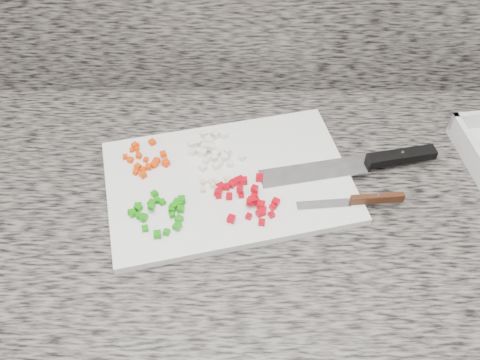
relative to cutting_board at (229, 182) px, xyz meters
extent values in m
cube|color=silver|center=(0.03, -0.03, -0.48)|extent=(3.92, 0.62, 0.86)
cube|color=#666159|center=(0.03, -0.03, -0.03)|extent=(3.96, 0.64, 0.04)
cube|color=white|center=(0.00, 0.00, 0.00)|extent=(0.47, 0.37, 0.01)
cube|color=#EE3D05|center=(-0.16, 0.02, 0.01)|extent=(0.01, 0.01, 0.01)
cube|color=#EE3D05|center=(-0.15, 0.02, 0.01)|extent=(0.01, 0.01, 0.01)
cube|color=#EE3D05|center=(-0.16, 0.02, 0.01)|extent=(0.01, 0.01, 0.01)
cube|color=#EE3D05|center=(-0.13, 0.04, 0.01)|extent=(0.01, 0.01, 0.01)
cube|color=#EE3D05|center=(-0.15, 0.00, 0.01)|extent=(0.01, 0.01, 0.01)
cube|color=#EE3D05|center=(-0.16, 0.06, 0.01)|extent=(0.01, 0.01, 0.01)
cube|color=#EE3D05|center=(-0.18, 0.04, 0.01)|extent=(0.01, 0.01, 0.01)
cube|color=#EE3D05|center=(-0.13, 0.03, 0.01)|extent=(0.01, 0.01, 0.01)
cube|color=#EE3D05|center=(-0.19, 0.05, 0.01)|extent=(0.01, 0.01, 0.01)
cube|color=#EE3D05|center=(-0.16, 0.05, 0.01)|extent=(0.01, 0.01, 0.01)
cube|color=#EE3D05|center=(-0.17, 0.07, 0.01)|extent=(0.01, 0.01, 0.01)
cube|color=#EE3D05|center=(-0.14, 0.09, 0.01)|extent=(0.01, 0.01, 0.01)
cube|color=#EE3D05|center=(-0.11, 0.03, 0.01)|extent=(0.02, 0.02, 0.01)
cube|color=#EE3D05|center=(-0.14, 0.02, 0.01)|extent=(0.01, 0.01, 0.01)
cube|color=#EE3D05|center=(-0.16, 0.01, 0.01)|extent=(0.01, 0.01, 0.01)
cube|color=#EE3D05|center=(-0.17, 0.08, 0.01)|extent=(0.02, 0.02, 0.01)
cube|color=#EE3D05|center=(-0.15, 0.04, 0.01)|extent=(0.01, 0.01, 0.01)
cube|color=#EE3D05|center=(-0.11, 0.03, 0.01)|extent=(0.01, 0.01, 0.01)
cube|color=#EE3D05|center=(-0.12, 0.05, 0.01)|extent=(0.01, 0.01, 0.01)
cube|color=#EE3D05|center=(-0.18, 0.07, 0.01)|extent=(0.01, 0.01, 0.01)
cube|color=white|center=(-0.05, 0.06, 0.01)|extent=(0.02, 0.02, 0.01)
cube|color=white|center=(0.02, 0.05, 0.01)|extent=(0.02, 0.02, 0.01)
cube|color=white|center=(-0.05, 0.11, 0.01)|extent=(0.02, 0.02, 0.01)
cube|color=white|center=(-0.04, 0.09, 0.01)|extent=(0.01, 0.01, 0.01)
cube|color=white|center=(-0.04, 0.09, 0.01)|extent=(0.01, 0.01, 0.01)
cube|color=white|center=(-0.02, 0.03, 0.01)|extent=(0.01, 0.01, 0.01)
cube|color=white|center=(-0.07, 0.06, 0.01)|extent=(0.01, 0.01, 0.01)
cube|color=white|center=(-0.05, 0.02, 0.01)|extent=(0.02, 0.02, 0.01)
cube|color=white|center=(0.00, 0.03, 0.01)|extent=(0.01, 0.01, 0.01)
cube|color=white|center=(-0.05, 0.06, 0.01)|extent=(0.01, 0.01, 0.01)
cube|color=white|center=(0.00, 0.05, 0.02)|extent=(0.01, 0.01, 0.01)
cube|color=white|center=(-0.03, 0.07, 0.02)|extent=(0.01, 0.01, 0.01)
cube|color=white|center=(-0.03, 0.05, 0.01)|extent=(0.02, 0.02, 0.01)
cube|color=white|center=(-0.03, 0.06, 0.02)|extent=(0.01, 0.01, 0.01)
cube|color=white|center=(-0.06, 0.08, 0.01)|extent=(0.02, 0.02, 0.01)
cube|color=white|center=(-0.04, 0.08, 0.01)|extent=(0.01, 0.01, 0.01)
cube|color=white|center=(-0.04, 0.07, 0.02)|extent=(0.01, 0.01, 0.01)
cube|color=white|center=(-0.01, 0.11, 0.01)|extent=(0.02, 0.02, 0.01)
cube|color=white|center=(-0.04, 0.04, 0.01)|extent=(0.01, 0.01, 0.01)
cube|color=white|center=(-0.03, 0.10, 0.01)|extent=(0.02, 0.02, 0.01)
cube|color=white|center=(-0.02, 0.06, 0.01)|extent=(0.02, 0.02, 0.01)
cube|color=white|center=(-0.02, 0.03, 0.01)|extent=(0.01, 0.01, 0.01)
cube|color=white|center=(-0.07, 0.08, 0.01)|extent=(0.02, 0.02, 0.01)
cube|color=white|center=(-0.01, 0.05, 0.01)|extent=(0.01, 0.01, 0.01)
cube|color=#1A8B0C|center=(-0.13, -0.11, 0.01)|extent=(0.01, 0.01, 0.01)
cube|color=#1A8B0C|center=(-0.11, -0.12, 0.01)|extent=(0.01, 0.01, 0.01)
cube|color=#1A8B0C|center=(-0.13, -0.06, 0.01)|extent=(0.01, 0.01, 0.01)
cube|color=#1A8B0C|center=(-0.08, -0.11, 0.01)|extent=(0.02, 0.02, 0.01)
cube|color=#1A8B0C|center=(-0.16, -0.08, 0.01)|extent=(0.01, 0.01, 0.01)
cube|color=#1A8B0C|center=(-0.08, -0.06, 0.01)|extent=(0.02, 0.02, 0.01)
cube|color=#1A8B0C|center=(-0.12, -0.07, 0.02)|extent=(0.01, 0.01, 0.01)
cube|color=#1A8B0C|center=(-0.10, -0.12, 0.01)|extent=(0.01, 0.01, 0.01)
cube|color=#1A8B0C|center=(-0.12, -0.04, 0.01)|extent=(0.01, 0.01, 0.01)
cube|color=#1A8B0C|center=(-0.09, -0.07, 0.01)|extent=(0.01, 0.01, 0.01)
cube|color=#1A8B0C|center=(-0.09, -0.08, 0.01)|extent=(0.01, 0.01, 0.01)
cube|color=#1A8B0C|center=(-0.08, -0.09, 0.01)|extent=(0.02, 0.02, 0.01)
cube|color=#1A8B0C|center=(-0.15, -0.07, 0.01)|extent=(0.02, 0.02, 0.01)
cube|color=#1A8B0C|center=(-0.15, -0.07, 0.01)|extent=(0.01, 0.01, 0.01)
cube|color=#1A8B0C|center=(-0.08, -0.05, 0.01)|extent=(0.01, 0.01, 0.01)
cube|color=#1A8B0C|center=(-0.08, -0.07, 0.01)|extent=(0.01, 0.01, 0.01)
cube|color=#1A8B0C|center=(-0.11, -0.06, 0.01)|extent=(0.01, 0.01, 0.01)
cube|color=#1A8B0C|center=(-0.09, -0.05, 0.01)|extent=(0.01, 0.01, 0.01)
cube|color=#1A8B0C|center=(-0.14, -0.09, 0.01)|extent=(0.01, 0.01, 0.01)
cube|color=#1A8B0C|center=(-0.15, -0.08, 0.01)|extent=(0.01, 0.01, 0.01)
cube|color=#1A8B0C|center=(-0.09, -0.07, 0.01)|extent=(0.02, 0.02, 0.01)
cube|color=#1A8B0C|center=(-0.16, -0.08, 0.01)|extent=(0.02, 0.02, 0.01)
cube|color=#1A8B0C|center=(-0.12, -0.05, 0.01)|extent=(0.01, 0.01, 0.01)
cube|color=#1A8B0C|center=(-0.14, -0.09, 0.01)|extent=(0.01, 0.01, 0.01)
cube|color=#C00211|center=(0.04, -0.06, 0.02)|extent=(0.01, 0.01, 0.01)
cube|color=#C00211|center=(0.01, -0.09, 0.01)|extent=(0.02, 0.02, 0.01)
cube|color=#C00211|center=(0.04, -0.06, 0.02)|extent=(0.01, 0.01, 0.01)
cube|color=#C00211|center=(-0.02, -0.04, 0.01)|extent=(0.01, 0.01, 0.01)
cube|color=#C00211|center=(0.02, -0.04, 0.02)|extent=(0.01, 0.01, 0.01)
cube|color=#C00211|center=(0.00, -0.02, 0.01)|extent=(0.01, 0.01, 0.01)
cube|color=#C00211|center=(0.05, -0.08, 0.01)|extent=(0.01, 0.01, 0.01)
cube|color=#C00211|center=(0.05, 0.00, 0.01)|extent=(0.01, 0.01, 0.01)
cube|color=#C00211|center=(0.01, -0.01, 0.01)|extent=(0.02, 0.02, 0.01)
cube|color=#C00211|center=(0.06, -0.07, 0.01)|extent=(0.01, 0.01, 0.01)
cube|color=#C00211|center=(0.02, -0.01, 0.01)|extent=(0.02, 0.02, 0.01)
cube|color=#C00211|center=(0.06, -0.08, 0.01)|extent=(0.01, 0.01, 0.01)
cube|color=#C00211|center=(0.03, -0.01, 0.01)|extent=(0.01, 0.01, 0.01)
cube|color=#C00211|center=(0.06, -0.10, 0.01)|extent=(0.01, 0.01, 0.01)
cube|color=#C00211|center=(0.02, -0.04, 0.01)|extent=(0.01, 0.01, 0.01)
cube|color=#C00211|center=(0.00, -0.04, 0.01)|extent=(0.01, 0.01, 0.01)
cube|color=#C00211|center=(0.05, -0.06, 0.01)|extent=(0.02, 0.02, 0.01)
cube|color=#C00211|center=(0.07, -0.07, 0.01)|extent=(0.01, 0.01, 0.01)
cube|color=#C00211|center=(-0.02, -0.04, 0.01)|extent=(0.01, 0.01, 0.01)
cube|color=#C00211|center=(-0.01, -0.02, 0.01)|extent=(0.02, 0.02, 0.01)
cube|color=#C00211|center=(0.00, -0.02, 0.01)|extent=(0.01, 0.01, 0.01)
cube|color=#C00211|center=(0.05, -0.05, 0.01)|extent=(0.01, 0.01, 0.01)
cube|color=#C00211|center=(0.07, -0.08, 0.01)|extent=(0.01, 0.01, 0.01)
cube|color=#C00211|center=(0.04, -0.03, 0.02)|extent=(0.01, 0.01, 0.01)
cube|color=#C00211|center=(0.04, -0.04, 0.01)|extent=(0.01, 0.01, 0.01)
cube|color=#C00211|center=(0.03, -0.09, 0.01)|extent=(0.01, 0.01, 0.01)
cube|color=#C00211|center=(0.08, -0.06, 0.01)|extent=(0.02, 0.02, 0.01)
cube|color=beige|center=(-0.03, -0.02, 0.01)|extent=(0.01, 0.01, 0.01)
cube|color=beige|center=(-0.04, -0.03, 0.01)|extent=(0.01, 0.01, 0.01)
cube|color=beige|center=(-0.03, -0.01, 0.01)|extent=(0.01, 0.01, 0.01)
cube|color=beige|center=(-0.01, -0.02, 0.01)|extent=(0.01, 0.01, 0.01)
cube|color=beige|center=(-0.02, -0.02, 0.01)|extent=(0.01, 0.01, 0.01)
cube|color=beige|center=(-0.02, -0.03, 0.01)|extent=(0.01, 0.01, 0.01)
cube|color=beige|center=(-0.02, -0.04, 0.01)|extent=(0.01, 0.01, 0.01)
cube|color=beige|center=(-0.03, -0.01, 0.01)|extent=(0.01, 0.01, 0.01)
cube|color=beige|center=(-0.04, -0.01, 0.01)|extent=(0.01, 0.01, 0.01)
cube|color=beige|center=(0.00, -0.01, 0.01)|extent=(0.01, 0.01, 0.01)
cube|color=beige|center=(-0.03, -0.01, 0.01)|extent=(0.01, 0.01, 0.01)
cube|color=beige|center=(0.00, 0.00, 0.01)|extent=(0.01, 0.01, 0.01)
cube|color=beige|center=(-0.02, -0.01, 0.01)|extent=(0.01, 0.01, 0.01)
cube|color=beige|center=(0.00, -0.01, 0.01)|extent=(0.01, 0.01, 0.01)
cube|color=beige|center=(-0.02, -0.04, 0.01)|extent=(0.01, 0.01, 0.01)
cube|color=silver|center=(0.15, 0.02, 0.01)|extent=(0.20, 0.08, 0.00)
cube|color=black|center=(0.31, 0.05, 0.01)|extent=(0.13, 0.05, 0.02)
cylinder|color=silver|center=(0.31, 0.05, 0.02)|extent=(0.01, 0.01, 0.00)
cube|color=silver|center=(0.16, -0.06, 0.01)|extent=(0.09, 0.03, 0.00)
cube|color=#482112|center=(0.25, -0.05, 0.01)|extent=(0.09, 0.02, 0.02)
cylinder|color=silver|center=(0.25, -0.05, 0.02)|extent=(0.01, 0.01, 0.00)
cube|color=white|center=(0.43, 0.06, 0.02)|extent=(0.03, 0.16, 0.04)
camera|label=1|loc=(0.02, -0.62, 0.71)|focal=40.00mm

